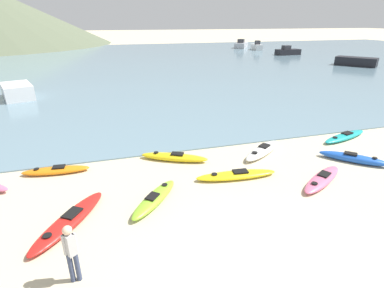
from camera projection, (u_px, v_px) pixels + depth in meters
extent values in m
plane|color=beige|center=(277.00, 278.00, 7.39)|extent=(400.00, 400.00, 0.00)
cube|color=slate|center=(126.00, 62.00, 45.53)|extent=(160.00, 70.00, 0.06)
ellipsoid|color=#E5668C|center=(322.00, 179.00, 11.71)|extent=(2.85, 2.05, 0.27)
cube|color=black|center=(324.00, 174.00, 11.75)|extent=(0.64, 0.58, 0.05)
cylinder|color=black|center=(315.00, 183.00, 11.11)|extent=(0.23, 0.23, 0.02)
ellipsoid|color=yellow|center=(236.00, 175.00, 12.02)|extent=(3.35, 0.98, 0.26)
cube|color=black|center=(240.00, 171.00, 11.99)|extent=(0.63, 0.42, 0.05)
cylinder|color=black|center=(214.00, 174.00, 11.80)|extent=(0.23, 0.23, 0.02)
ellipsoid|color=orange|center=(56.00, 170.00, 12.39)|extent=(2.71, 0.84, 0.26)
cube|color=black|center=(59.00, 167.00, 12.35)|extent=(0.51, 0.37, 0.05)
cylinder|color=black|center=(36.00, 169.00, 12.20)|extent=(0.21, 0.21, 0.02)
ellipsoid|color=teal|center=(345.00, 136.00, 16.00)|extent=(3.39, 1.58, 0.27)
cube|color=black|center=(347.00, 133.00, 16.03)|extent=(0.68, 0.52, 0.05)
cylinder|color=black|center=(335.00, 137.00, 15.48)|extent=(0.23, 0.23, 0.02)
ellipsoid|color=red|center=(69.00, 220.00, 9.31)|extent=(2.47, 3.21, 0.27)
cube|color=black|center=(72.00, 213.00, 9.40)|extent=(0.67, 0.73, 0.05)
cylinder|color=black|center=(47.00, 235.00, 8.43)|extent=(0.25, 0.25, 0.02)
ellipsoid|color=white|center=(263.00, 150.00, 14.22)|extent=(2.86, 2.29, 0.33)
cube|color=black|center=(264.00, 146.00, 14.25)|extent=(0.67, 0.63, 0.05)
cylinder|color=black|center=(255.00, 152.00, 13.56)|extent=(0.25, 0.25, 0.02)
ellipsoid|color=#8CCC2D|center=(155.00, 199.00, 10.40)|extent=(2.21, 2.46, 0.30)
cube|color=black|center=(152.00, 196.00, 10.22)|extent=(0.57, 0.59, 0.05)
cylinder|color=black|center=(165.00, 185.00, 10.97)|extent=(0.21, 0.21, 0.02)
ellipsoid|color=blue|center=(354.00, 158.00, 13.37)|extent=(2.48, 2.43, 0.36)
cube|color=black|center=(351.00, 153.00, 13.35)|extent=(0.60, 0.59, 0.05)
cylinder|color=black|center=(375.00, 158.00, 12.96)|extent=(0.20, 0.20, 0.02)
ellipsoid|color=yellow|center=(174.00, 157.00, 13.52)|extent=(3.01, 1.91, 0.32)
cube|color=black|center=(177.00, 154.00, 13.43)|extent=(0.64, 0.54, 0.05)
cylinder|color=black|center=(156.00, 152.00, 13.59)|extent=(0.21, 0.21, 0.02)
cylinder|color=#384260|center=(71.00, 268.00, 7.15)|extent=(0.12, 0.12, 0.81)
cylinder|color=#384260|center=(78.00, 267.00, 7.19)|extent=(0.12, 0.12, 0.81)
cube|color=#B2B2B7|center=(70.00, 244.00, 6.91)|extent=(0.28, 0.29, 0.57)
cylinder|color=#B2B2B7|center=(64.00, 245.00, 6.87)|extent=(0.08, 0.08, 0.55)
cylinder|color=#B2B2B7|center=(75.00, 243.00, 6.93)|extent=(0.08, 0.08, 0.55)
sphere|color=beige|center=(67.00, 230.00, 6.75)|extent=(0.22, 0.22, 0.22)
cube|color=black|center=(356.00, 61.00, 41.00)|extent=(4.74, 5.38, 1.14)
cube|color=black|center=(288.00, 52.00, 54.05)|extent=(4.49, 2.03, 0.96)
cube|color=#333338|center=(286.00, 47.00, 53.60)|extent=(1.37, 1.15, 0.67)
cube|color=white|center=(257.00, 47.00, 63.05)|extent=(2.07, 4.26, 1.11)
cube|color=#333338|center=(258.00, 42.00, 62.32)|extent=(1.03, 1.35, 0.78)
cube|color=white|center=(17.00, 91.00, 23.93)|extent=(3.03, 3.92, 1.14)
cube|color=#B2B2B7|center=(241.00, 45.00, 67.70)|extent=(5.12, 6.07, 1.12)
cube|color=#333338|center=(241.00, 41.00, 66.82)|extent=(2.08, 2.19, 0.79)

